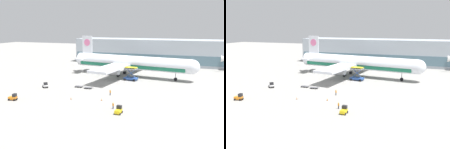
% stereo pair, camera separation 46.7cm
% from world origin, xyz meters
% --- Properties ---
extents(ground_plane, '(400.00, 400.00, 0.00)m').
position_xyz_m(ground_plane, '(0.00, 0.00, 0.00)').
color(ground_plane, gray).
extents(terminal_building, '(90.00, 18.20, 14.00)m').
position_xyz_m(terminal_building, '(5.44, 72.87, 6.99)').
color(terminal_building, '#9EA8B2').
rests_on(terminal_building, ground_plane).
extents(airplane_main, '(57.87, 48.65, 17.00)m').
position_xyz_m(airplane_main, '(1.97, 32.96, 5.84)').
color(airplane_main, silver).
rests_on(airplane_main, ground_plane).
extents(scissor_lift_loader, '(5.57, 4.00, 5.38)m').
position_xyz_m(scissor_lift_loader, '(5.30, 24.95, 2.05)').
color(scissor_lift_loader, '#284C99').
rests_on(scissor_lift_loader, ground_plane).
extents(baggage_tug_foreground, '(2.67, 2.03, 2.00)m').
position_xyz_m(baggage_tug_foreground, '(-20.45, -12.92, 0.88)').
color(baggage_tug_foreground, orange).
rests_on(baggage_tug_foreground, ground_plane).
extents(baggage_tug_mid, '(2.77, 2.69, 2.00)m').
position_xyz_m(baggage_tug_mid, '(-20.26, 3.17, 0.88)').
color(baggage_tug_mid, silver).
rests_on(baggage_tug_mid, ground_plane).
extents(baggage_tug_far, '(1.69, 2.49, 2.00)m').
position_xyz_m(baggage_tug_far, '(12.55, -13.34, 0.88)').
color(baggage_tug_far, yellow).
rests_on(baggage_tug_far, ground_plane).
extents(baggage_dolly_lead, '(3.73, 1.63, 0.48)m').
position_xyz_m(baggage_dolly_lead, '(-9.24, 7.61, 0.39)').
color(baggage_dolly_lead, '#56565B').
rests_on(baggage_dolly_lead, ground_plane).
extents(baggage_dolly_second, '(3.73, 1.63, 0.48)m').
position_xyz_m(baggage_dolly_second, '(-5.26, 6.92, 0.39)').
color(baggage_dolly_second, '#56565B').
rests_on(baggage_dolly_second, ground_plane).
extents(ground_crew_near, '(0.49, 0.38, 1.84)m').
position_xyz_m(ground_crew_near, '(4.90, 1.57, 1.09)').
color(ground_crew_near, black).
rests_on(ground_crew_near, ground_plane).
extents(ground_crew_far, '(0.51, 0.37, 1.76)m').
position_xyz_m(ground_crew_far, '(10.05, -10.37, 1.04)').
color(ground_crew_far, black).
rests_on(ground_crew_far, ground_plane).
extents(traffic_cone_near, '(0.40, 0.40, 0.70)m').
position_xyz_m(traffic_cone_near, '(4.42, -4.54, 0.34)').
color(traffic_cone_near, black).
rests_on(traffic_cone_near, ground_plane).
extents(traffic_cone_far, '(0.40, 0.40, 0.55)m').
position_xyz_m(traffic_cone_far, '(-4.74, -6.37, 0.27)').
color(traffic_cone_far, black).
rests_on(traffic_cone_far, ground_plane).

